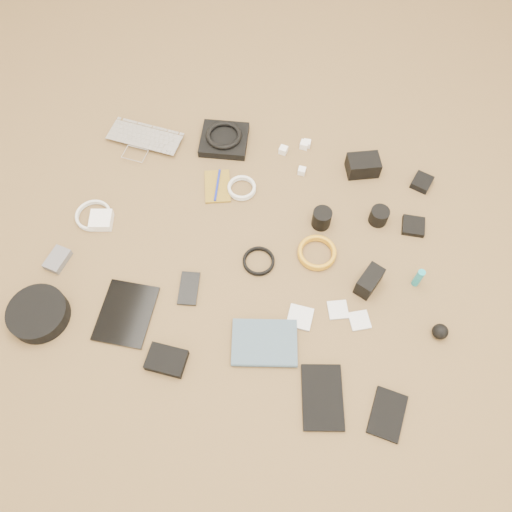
% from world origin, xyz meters
% --- Properties ---
extents(laptop, '(0.32, 0.24, 0.02)m').
position_xyz_m(laptop, '(-0.51, 0.39, 0.01)').
color(laptop, silver).
rests_on(laptop, ground).
extents(headphone_pouch, '(0.20, 0.19, 0.03)m').
position_xyz_m(headphone_pouch, '(-0.19, 0.49, 0.02)').
color(headphone_pouch, black).
rests_on(headphone_pouch, ground).
extents(headphones, '(0.18, 0.18, 0.02)m').
position_xyz_m(headphones, '(-0.19, 0.49, 0.04)').
color(headphones, black).
rests_on(headphones, headphone_pouch).
extents(charger_a, '(0.04, 0.04, 0.03)m').
position_xyz_m(charger_a, '(0.06, 0.48, 0.01)').
color(charger_a, white).
rests_on(charger_a, ground).
extents(charger_b, '(0.03, 0.03, 0.03)m').
position_xyz_m(charger_b, '(0.13, 0.53, 0.01)').
color(charger_b, white).
rests_on(charger_b, ground).
extents(charger_c, '(0.03, 0.03, 0.03)m').
position_xyz_m(charger_c, '(0.14, 0.54, 0.01)').
color(charger_c, white).
rests_on(charger_c, ground).
extents(charger_d, '(0.03, 0.03, 0.03)m').
position_xyz_m(charger_d, '(0.15, 0.40, 0.01)').
color(charger_d, white).
rests_on(charger_d, ground).
extents(dslr_camera, '(0.14, 0.12, 0.07)m').
position_xyz_m(dslr_camera, '(0.37, 0.46, 0.03)').
color(dslr_camera, black).
rests_on(dslr_camera, ground).
extents(lens_pouch, '(0.09, 0.09, 0.03)m').
position_xyz_m(lens_pouch, '(0.60, 0.44, 0.01)').
color(lens_pouch, black).
rests_on(lens_pouch, ground).
extents(notebook_olive, '(0.13, 0.17, 0.01)m').
position_xyz_m(notebook_olive, '(-0.16, 0.27, 0.00)').
color(notebook_olive, olive).
rests_on(notebook_olive, ground).
extents(pen_blue, '(0.02, 0.14, 0.01)m').
position_xyz_m(pen_blue, '(-0.16, 0.27, 0.01)').
color(pen_blue, '#1524AC').
rests_on(pen_blue, notebook_olive).
extents(cable_white_a, '(0.11, 0.11, 0.01)m').
position_xyz_m(cable_white_a, '(-0.06, 0.27, 0.01)').
color(cable_white_a, white).
rests_on(cable_white_a, ground).
extents(lens_a, '(0.07, 0.07, 0.07)m').
position_xyz_m(lens_a, '(0.25, 0.18, 0.04)').
color(lens_a, black).
rests_on(lens_a, ground).
extents(lens_b, '(0.09, 0.09, 0.06)m').
position_xyz_m(lens_b, '(0.46, 0.24, 0.03)').
color(lens_b, black).
rests_on(lens_b, ground).
extents(card_reader, '(0.08, 0.08, 0.02)m').
position_xyz_m(card_reader, '(0.59, 0.24, 0.01)').
color(card_reader, black).
rests_on(card_reader, ground).
extents(power_brick, '(0.09, 0.09, 0.03)m').
position_xyz_m(power_brick, '(-0.53, 0.02, 0.02)').
color(power_brick, white).
rests_on(power_brick, ground).
extents(cable_white_b, '(0.17, 0.17, 0.01)m').
position_xyz_m(cable_white_b, '(-0.57, 0.04, 0.01)').
color(cable_white_b, white).
rests_on(cable_white_b, ground).
extents(cable_black, '(0.12, 0.12, 0.01)m').
position_xyz_m(cable_black, '(0.06, -0.02, 0.01)').
color(cable_black, black).
rests_on(cable_black, ground).
extents(cable_yellow, '(0.18, 0.18, 0.02)m').
position_xyz_m(cable_yellow, '(0.26, 0.05, 0.01)').
color(cable_yellow, orange).
rests_on(cable_yellow, ground).
extents(flash, '(0.09, 0.12, 0.08)m').
position_xyz_m(flash, '(0.45, -0.03, 0.04)').
color(flash, black).
rests_on(flash, ground).
extents(lens_cleaner, '(0.03, 0.03, 0.09)m').
position_xyz_m(lens_cleaner, '(0.61, 0.01, 0.04)').
color(lens_cleaner, teal).
rests_on(lens_cleaner, ground).
extents(battery_charger, '(0.08, 0.10, 0.03)m').
position_xyz_m(battery_charger, '(-0.63, -0.16, 0.01)').
color(battery_charger, '#5A5A5F').
rests_on(battery_charger, ground).
extents(tablet, '(0.18, 0.23, 0.01)m').
position_xyz_m(tablet, '(-0.33, -0.30, 0.00)').
color(tablet, black).
rests_on(tablet, ground).
extents(phone, '(0.08, 0.13, 0.01)m').
position_xyz_m(phone, '(-0.15, -0.17, 0.00)').
color(phone, black).
rests_on(phone, ground).
extents(filter_case_left, '(0.08, 0.08, 0.01)m').
position_xyz_m(filter_case_left, '(0.24, -0.20, 0.01)').
color(filter_case_left, silver).
rests_on(filter_case_left, ground).
extents(filter_case_mid, '(0.08, 0.08, 0.01)m').
position_xyz_m(filter_case_mid, '(0.36, -0.14, 0.00)').
color(filter_case_mid, silver).
rests_on(filter_case_mid, ground).
extents(filter_case_right, '(0.08, 0.08, 0.01)m').
position_xyz_m(filter_case_right, '(0.43, -0.17, 0.00)').
color(filter_case_right, silver).
rests_on(filter_case_right, ground).
extents(air_blower, '(0.06, 0.06, 0.05)m').
position_xyz_m(air_blower, '(0.69, -0.16, 0.03)').
color(air_blower, black).
rests_on(air_blower, ground).
extents(headphone_case, '(0.24, 0.24, 0.05)m').
position_xyz_m(headphone_case, '(-0.60, -0.37, 0.03)').
color(headphone_case, black).
rests_on(headphone_case, ground).
extents(drive_case, '(0.13, 0.09, 0.03)m').
position_xyz_m(drive_case, '(-0.15, -0.43, 0.02)').
color(drive_case, black).
rests_on(drive_case, ground).
extents(paperback, '(0.24, 0.19, 0.02)m').
position_xyz_m(paperback, '(0.16, -0.39, 0.01)').
color(paperback, '#3D5567').
rests_on(paperback, ground).
extents(notebook_black_a, '(0.16, 0.22, 0.01)m').
position_xyz_m(notebook_black_a, '(0.35, -0.44, 0.01)').
color(notebook_black_a, black).
rests_on(notebook_black_a, ground).
extents(notebook_black_b, '(0.12, 0.16, 0.01)m').
position_xyz_m(notebook_black_b, '(0.55, -0.45, 0.01)').
color(notebook_black_b, black).
rests_on(notebook_black_b, ground).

